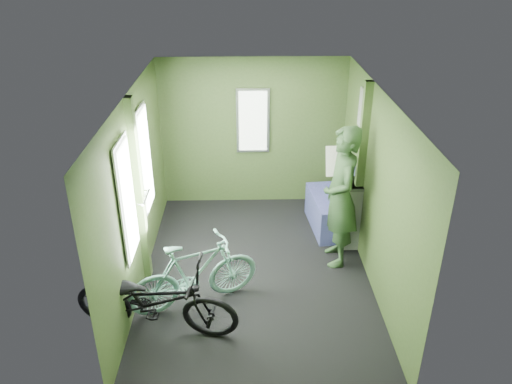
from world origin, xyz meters
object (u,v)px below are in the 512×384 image
bicycle_black (159,333)px  passenger (341,197)px  waste_box (348,213)px  bicycle_mint (197,306)px  bench_seat (334,208)px

bicycle_black → passenger: (2.14, 1.35, 0.93)m
passenger → bicycle_black: bearing=-59.3°
passenger → waste_box: 0.64m
waste_box → bicycle_mint: bearing=-146.4°
bicycle_black → bicycle_mint: bearing=-29.7°
bicycle_mint → waste_box: waste_box is taller
passenger → waste_box: passenger is taller
bicycle_black → waste_box: bearing=-42.9°
bicycle_black → waste_box: 2.96m
bicycle_mint → waste_box: 2.41m
bench_seat → passenger: bearing=-101.7°
passenger → waste_box: bearing=151.7°
waste_box → bench_seat: (-0.11, 0.43, -0.15)m
bicycle_mint → waste_box: (1.97, 1.31, 0.47)m
passenger → waste_box: (0.20, 0.40, -0.46)m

